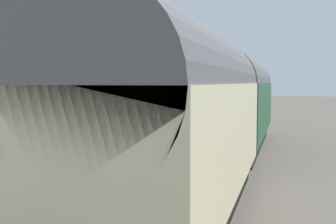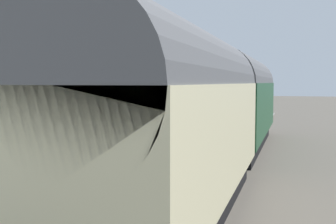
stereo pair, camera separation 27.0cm
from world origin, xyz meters
name	(u,v)px [view 1 (the left image)]	position (x,y,z in m)	size (l,w,h in m)	color
ground_plane	(195,166)	(0.00, 0.00, 0.00)	(160.00, 160.00, 0.00)	#4C473F
platform	(95,150)	(0.00, 3.98, 0.41)	(32.00, 5.96, 0.82)	gray
platform_edge_coping	(164,142)	(0.00, 1.18, 0.83)	(32.00, 0.36, 0.02)	beige
rail_near	(240,167)	(0.00, -1.62, 0.07)	(52.00, 0.08, 0.14)	gray
rail_far	(200,165)	(0.00, -0.18, 0.07)	(52.00, 0.08, 0.14)	gray
train	(220,105)	(0.02, -0.90, 2.22)	(20.85, 2.73, 4.32)	black
station_building	(56,103)	(-1.53, 4.70, 2.29)	(7.35, 3.87, 5.18)	white
bench_by_lamp	(159,118)	(4.86, 2.91, 1.30)	(1.41, 0.47, 0.88)	brown
bench_mid_platform	(174,114)	(6.94, 2.68, 1.30)	(1.42, 0.49, 0.88)	brown
planter_under_sign	(148,121)	(3.72, 3.06, 1.23)	(0.45, 0.45, 0.78)	black
planter_bench_right	(196,117)	(8.31, 1.78, 1.09)	(1.00, 0.32, 0.57)	#9E5138
station_sign_board	(202,100)	(9.53, 1.71, 2.01)	(0.96, 0.06, 1.57)	black
tree_behind_building	(1,53)	(6.21, 13.06, 4.76)	(3.92, 3.89, 7.09)	#4C3828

